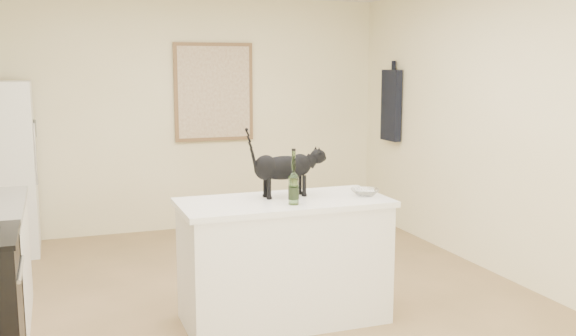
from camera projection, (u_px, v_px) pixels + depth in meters
The scene contains 13 objects.
floor at pixel (263, 312), 4.93m from camera, with size 5.50×5.50×0.00m, color #A07D55.
wall_back at pixel (188, 115), 7.28m from camera, with size 4.50×4.50×0.00m, color #FFF3C5.
wall_front at pixel (510, 232), 2.17m from camera, with size 4.50×4.50×0.00m, color #FFF3C5.
wall_right at pixel (515, 131), 5.48m from camera, with size 5.50×5.50×0.00m, color #FFF3C5.
island_base at pixel (284, 263), 4.71m from camera, with size 1.44×0.67×0.86m, color white.
island_top at pixel (284, 203), 4.64m from camera, with size 1.50×0.70×0.04m, color white.
artwork_frame at pixel (214, 92), 7.31m from camera, with size 0.90×0.03×1.10m, color brown.
artwork_canvas at pixel (214, 92), 7.30m from camera, with size 0.82×0.00×1.02m, color beige.
hanging_garment at pixel (391, 105), 7.35m from camera, with size 0.08×0.34×0.80m, color black.
black_cat at pixel (284, 171), 4.71m from camera, with size 0.55×0.16×0.38m, color black, non-canonical shape.
wine_bottle at pixel (294, 180), 4.46m from camera, with size 0.07×0.07×0.34m, color #356327.
glass_bowl at pixel (365, 192), 4.77m from camera, with size 0.21×0.21×0.05m, color white.
fridge_paper at pixel (34, 128), 6.45m from camera, with size 0.00×0.13×0.17m, color beige.
Camera 1 is at (-1.42, -4.48, 1.85)m, focal length 40.51 mm.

